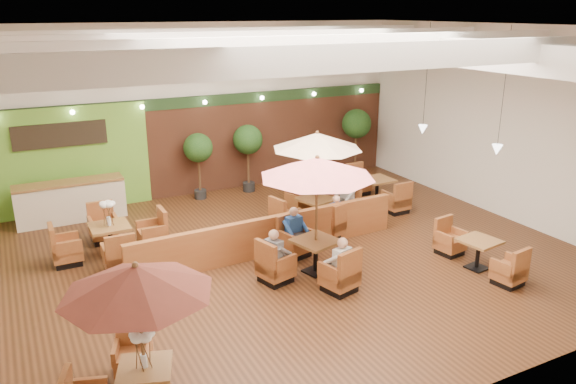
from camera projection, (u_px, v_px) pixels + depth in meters
room at (273, 103)px, 13.99m from camera, size 14.04×14.00×5.52m
service_counter at (71, 201)px, 16.20m from camera, size 3.00×0.75×1.18m
booth_divider at (271, 236)px, 13.95m from camera, size 7.27×0.45×1.01m
table_0 at (135, 306)px, 8.15m from camera, size 2.39×2.53×2.45m
table_1 at (314, 190)px, 12.49m from camera, size 2.76×2.90×2.83m
table_2 at (317, 162)px, 15.50m from camera, size 2.78×2.78×2.72m
table_3 at (111, 239)px, 13.88m from camera, size 2.75×2.75×1.60m
table_4 at (478, 255)px, 13.23m from camera, size 0.94×2.54×0.93m
table_5 at (377, 191)px, 17.76m from camera, size 0.92×2.69×1.01m
topiary_0 at (198, 150)px, 17.77m from camera, size 0.93×0.93×2.16m
topiary_1 at (248, 142)px, 18.50m from camera, size 0.98×0.98×2.27m
topiary_2 at (356, 126)px, 20.32m from camera, size 1.06×1.06×2.46m
diner_0 at (340, 259)px, 12.03m from camera, size 0.44×0.40×0.81m
diner_1 at (295, 227)px, 13.79m from camera, size 0.41×0.34×0.81m
diner_2 at (275, 250)px, 12.46m from camera, size 0.42×0.45×0.81m
diner_3 at (335, 211)px, 15.00m from camera, size 0.39×0.35×0.72m
diner_4 at (346, 194)px, 16.27m from camera, size 0.38×0.43×0.80m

